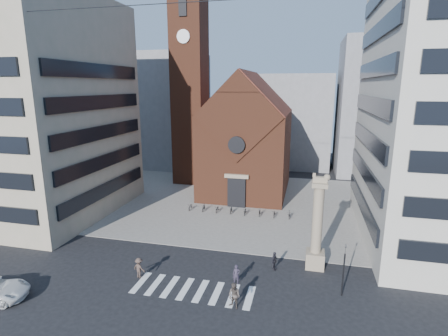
{
  "coord_description": "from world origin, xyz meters",
  "views": [
    {
      "loc": [
        8.79,
        -26.56,
        15.85
      ],
      "look_at": [
        0.43,
        8.0,
        7.46
      ],
      "focal_mm": 28.0,
      "sensor_mm": 36.0,
      "label": 1
    }
  ],
  "objects_px": {
    "pedestrian_2": "(274,261)",
    "traffic_light": "(344,269)",
    "pedestrian_1": "(234,296)",
    "scooter_0": "(190,207)",
    "pedestrian_0": "(236,274)",
    "lion_column": "(317,231)"
  },
  "relations": [
    {
      "from": "lion_column",
      "to": "traffic_light",
      "type": "relative_size",
      "value": 2.02
    },
    {
      "from": "pedestrian_1",
      "to": "pedestrian_2",
      "type": "bearing_deg",
      "value": 93.35
    },
    {
      "from": "lion_column",
      "to": "pedestrian_1",
      "type": "bearing_deg",
      "value": -127.79
    },
    {
      "from": "pedestrian_1",
      "to": "pedestrian_2",
      "type": "xyz_separation_m",
      "value": [
        2.29,
        6.14,
        -0.14
      ]
    },
    {
      "from": "pedestrian_0",
      "to": "pedestrian_2",
      "type": "height_order",
      "value": "pedestrian_2"
    },
    {
      "from": "scooter_0",
      "to": "pedestrian_0",
      "type": "bearing_deg",
      "value": -62.27
    },
    {
      "from": "lion_column",
      "to": "scooter_0",
      "type": "distance_m",
      "value": 19.61
    },
    {
      "from": "lion_column",
      "to": "scooter_0",
      "type": "xyz_separation_m",
      "value": [
        -15.65,
        11.44,
        -3.0
      ]
    },
    {
      "from": "pedestrian_0",
      "to": "scooter_0",
      "type": "bearing_deg",
      "value": 112.23
    },
    {
      "from": "lion_column",
      "to": "pedestrian_1",
      "type": "height_order",
      "value": "lion_column"
    },
    {
      "from": "lion_column",
      "to": "traffic_light",
      "type": "bearing_deg",
      "value": -63.54
    },
    {
      "from": "scooter_0",
      "to": "lion_column",
      "type": "bearing_deg",
      "value": -39.21
    },
    {
      "from": "pedestrian_2",
      "to": "pedestrian_1",
      "type": "bearing_deg",
      "value": 177.94
    },
    {
      "from": "traffic_light",
      "to": "pedestrian_0",
      "type": "distance_m",
      "value": 8.42
    },
    {
      "from": "traffic_light",
      "to": "pedestrian_1",
      "type": "xyz_separation_m",
      "value": [
        -7.78,
        -3.47,
        -1.3
      ]
    },
    {
      "from": "lion_column",
      "to": "scooter_0",
      "type": "height_order",
      "value": "lion_column"
    },
    {
      "from": "lion_column",
      "to": "pedestrian_0",
      "type": "distance_m",
      "value": 8.05
    },
    {
      "from": "pedestrian_2",
      "to": "scooter_0",
      "type": "bearing_deg",
      "value": 62.03
    },
    {
      "from": "pedestrian_0",
      "to": "pedestrian_2",
      "type": "bearing_deg",
      "value": 37.95
    },
    {
      "from": "lion_column",
      "to": "scooter_0",
      "type": "relative_size",
      "value": 5.56
    },
    {
      "from": "pedestrian_0",
      "to": "pedestrian_1",
      "type": "distance_m",
      "value": 3.24
    },
    {
      "from": "pedestrian_2",
      "to": "traffic_light",
      "type": "bearing_deg",
      "value": -97.61
    }
  ]
}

